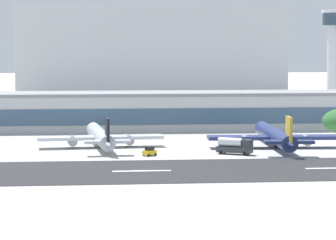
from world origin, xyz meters
TOP-DOWN VIEW (x-y plane):
  - ground_plane at (0.00, 0.00)m, footprint 1400.00×1400.00m
  - runway_strip at (0.00, -1.43)m, footprint 800.00×32.57m
  - runway_centreline_dash_4 at (-0.40, -1.43)m, footprint 12.00×1.20m
  - runway_centreline_dash_5 at (39.82, -1.43)m, footprint 12.00×1.20m
  - terminal_building at (12.62, 86.50)m, footprint 201.37×21.34m
  - control_tower at (80.27, 129.65)m, footprint 10.90×10.90m
  - distant_hotel_block at (19.33, 227.58)m, footprint 125.69×37.52m
  - airliner_black_tail_gate_1 at (-8.02, 39.80)m, footprint 32.21×42.12m
  - airliner_gold_tail_gate_2 at (35.85, 34.43)m, footprint 34.48×44.74m
  - service_baggage_tug_0 at (3.08, 22.70)m, footprint 3.51×3.22m
  - service_fuel_truck_1 at (23.37, 23.47)m, footprint 8.66×6.52m

SIDE VIEW (x-z plane):
  - ground_plane at x=0.00m, z-range 0.00..0.00m
  - runway_strip at x=0.00m, z-range 0.00..0.08m
  - runway_centreline_dash_4 at x=-0.40m, z-range 0.08..0.09m
  - runway_centreline_dash_5 at x=39.82m, z-range 0.08..0.09m
  - service_baggage_tug_0 at x=3.08m, z-range -0.05..2.15m
  - service_fuel_truck_1 at x=23.37m, z-range 0.05..4.00m
  - airliner_black_tail_gate_1 at x=-8.02m, z-range -1.59..7.20m
  - airliner_gold_tail_gate_2 at x=35.85m, z-range -1.69..7.64m
  - terminal_building at x=12.62m, z-range 0.00..11.60m
  - distant_hotel_block at x=19.33m, z-range 0.00..45.50m
  - control_tower at x=80.27m, z-range 3.59..42.89m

